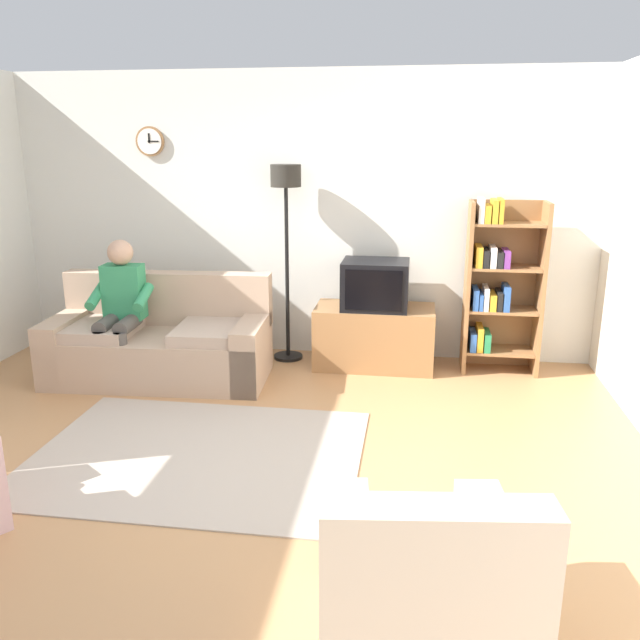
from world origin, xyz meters
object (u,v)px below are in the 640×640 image
person_on_couch (120,304)px  bookshelf (498,283)px  armchair_near_bookshelf (421,596)px  floor_lamp (286,209)px  tv (375,285)px  tv_stand (374,337)px  couch (160,344)px

person_on_couch → bookshelf: bearing=13.3°
bookshelf → armchair_near_bookshelf: bearing=-100.3°
bookshelf → floor_lamp: floor_lamp is taller
floor_lamp → tv: bearing=-8.3°
tv_stand → tv: tv is taller
floor_lamp → couch: bearing=-145.9°
bookshelf → tv: bearing=-175.1°
tv_stand → floor_lamp: bearing=173.3°
bookshelf → couch: bearing=-167.4°
tv_stand → bookshelf: 1.22m
floor_lamp → armchair_near_bookshelf: (1.28, -3.67, -1.16)m
couch → bookshelf: 3.07m
couch → tv: 2.01m
bookshelf → armchair_near_bookshelf: (-0.66, -3.64, -0.53)m
tv → person_on_couch: bearing=-162.6°
tv_stand → armchair_near_bookshelf: size_ratio=1.13×
couch → floor_lamp: size_ratio=1.05×
tv_stand → bookshelf: (1.10, 0.07, 0.53)m
couch → bookshelf: size_ratio=1.23×
tv → bookshelf: bearing=4.9°
tv_stand → bookshelf: bookshelf is taller
couch → armchair_near_bookshelf: size_ratio=2.01×
armchair_near_bookshelf → tv: bearing=97.0°
tv_stand → floor_lamp: size_ratio=0.59×
couch → person_on_couch: (-0.29, -0.11, 0.39)m
couch → bookshelf: bookshelf is taller
couch → tv_stand: (1.86, 0.59, -0.03)m
armchair_near_bookshelf → couch: bearing=127.6°
tv_stand → tv: size_ratio=1.83×
tv → person_on_couch: (-2.16, -0.68, -0.09)m
bookshelf → armchair_near_bookshelf: 3.74m
couch → tv_stand: bearing=17.6°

